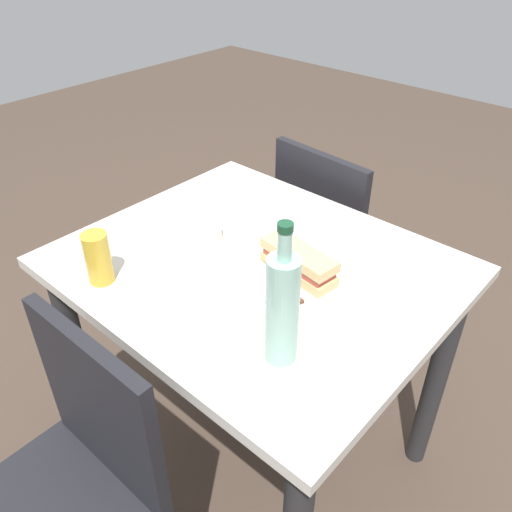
% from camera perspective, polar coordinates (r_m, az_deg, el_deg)
% --- Properties ---
extents(ground_plane, '(8.00, 8.00, 0.00)m').
position_cam_1_polar(ground_plane, '(1.88, -0.00, -20.22)').
color(ground_plane, '#47382D').
extents(dining_table, '(0.94, 0.79, 0.77)m').
position_cam_1_polar(dining_table, '(1.41, -0.00, -5.34)').
color(dining_table, beige).
rests_on(dining_table, ground).
extents(chair_far, '(0.40, 0.40, 0.86)m').
position_cam_1_polar(chair_far, '(1.29, -19.44, -22.69)').
color(chair_far, black).
rests_on(chair_far, ground).
extents(chair_near, '(0.43, 0.43, 0.86)m').
position_cam_1_polar(chair_near, '(1.95, 8.37, 1.90)').
color(chair_near, black).
rests_on(chair_near, ground).
extents(plate_near, '(0.26, 0.26, 0.01)m').
position_cam_1_polar(plate_near, '(1.27, 4.59, -2.16)').
color(plate_near, white).
rests_on(plate_near, dining_table).
extents(baguette_sandwich_near, '(0.21, 0.10, 0.07)m').
position_cam_1_polar(baguette_sandwich_near, '(1.24, 4.68, -0.64)').
color(baguette_sandwich_near, '#DBB77A').
rests_on(baguette_sandwich_near, plate_near).
extents(knife_near, '(0.18, 0.06, 0.01)m').
position_cam_1_polar(knife_near, '(1.22, 2.98, -3.11)').
color(knife_near, silver).
rests_on(knife_near, plate_near).
extents(water_bottle, '(0.07, 0.07, 0.31)m').
position_cam_1_polar(water_bottle, '(0.99, 2.89, -5.66)').
color(water_bottle, '#99C6B7').
rests_on(water_bottle, dining_table).
extents(beer_glass, '(0.06, 0.06, 0.13)m').
position_cam_1_polar(beer_glass, '(1.28, -16.88, -0.21)').
color(beer_glass, gold).
rests_on(beer_glass, dining_table).
extents(olive_bowl, '(0.09, 0.09, 0.03)m').
position_cam_1_polar(olive_bowl, '(1.42, -5.46, 2.68)').
color(olive_bowl, silver).
rests_on(olive_bowl, dining_table).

